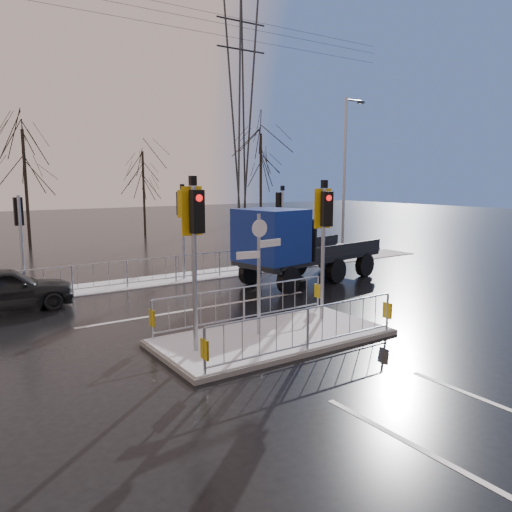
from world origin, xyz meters
TOP-DOWN VIEW (x-y plane):
  - ground at (0.00, 0.00)m, footprint 120.00×120.00m
  - snow_verge at (0.00, 8.60)m, footprint 30.00×2.00m
  - lane_markings at (0.00, -0.33)m, footprint 8.00×11.38m
  - traffic_island at (-0.01, 0.01)m, footprint 6.00×3.04m
  - far_kerb_fixtures at (0.29, 8.09)m, footprint 18.00×0.65m
  - car_far_lane at (-5.29, 6.96)m, footprint 4.17×1.91m
  - flatbed_truck at (4.33, 5.06)m, footprint 6.72×3.34m
  - tree_far_a at (-2.00, 22.00)m, footprint 3.75×3.75m
  - tree_far_b at (6.00, 24.00)m, footprint 3.25×3.25m
  - tree_far_c at (14.00, 21.00)m, footprint 4.00×4.00m
  - street_lamp_right at (10.57, 8.50)m, footprint 1.25×0.18m
  - pylon_wires at (16.88, 30.00)m, footprint 70.00×2.38m

SIDE VIEW (x-z plane):
  - ground at x=0.00m, z-range 0.00..0.00m
  - lane_markings at x=0.00m, z-range 0.00..0.01m
  - snow_verge at x=0.00m, z-range 0.00..0.04m
  - traffic_island at x=-0.01m, z-range -1.68..2.47m
  - car_far_lane at x=-5.29m, z-range 0.00..1.39m
  - far_kerb_fixtures at x=0.29m, z-range -0.90..2.93m
  - flatbed_truck at x=4.33m, z-range 0.09..3.08m
  - tree_far_b at x=6.00m, z-range 1.11..7.25m
  - street_lamp_right at x=10.57m, z-range 0.39..8.39m
  - tree_far_a at x=-2.00m, z-range 1.28..8.36m
  - tree_far_c at x=14.00m, z-range 1.37..8.92m
  - pylon_wires at x=16.88m, z-range 1.05..21.02m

